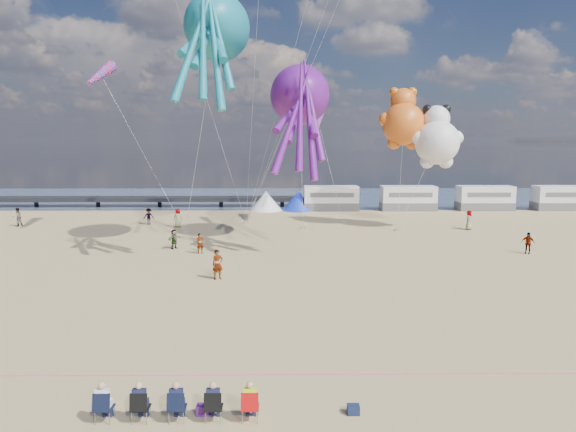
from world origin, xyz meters
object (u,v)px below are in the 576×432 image
object	(u,v)px
spectator_row	(177,401)
standing_person	(218,264)
motorhome_3	(561,198)
kite_octopus_purple	(300,95)
motorhome_1	(408,198)
tent_white	(266,201)
sandbag_a	(185,232)
kite_teddy_orange	(404,124)
sandbag_b	(303,228)
sandbag_e	(246,223)
beachgoer_3	(528,243)
windsock_right	(296,98)
beachgoer_0	(469,220)
beachgoer_2	(149,216)
tent_blue	(298,201)
sandbag_d	(343,221)
windsock_mid	(318,121)
motorhome_2	(485,198)
beachgoer_5	(200,244)
beachgoer_1	(17,217)
motorhome_0	(331,198)
cooler_purple	(203,410)
kite_octopus_teal	(217,27)
cooler_navy	(353,409)
beachgoer_4	(174,239)
kite_panda	(437,143)
sandbag_c	(398,230)
windsock_left	(101,74)
beachgoer_6	(178,218)

from	to	relation	value
spectator_row	standing_person	world-z (taller)	standing_person
motorhome_3	kite_octopus_purple	distance (m)	39.89
motorhome_1	tent_white	distance (m)	17.50
sandbag_a	kite_teddy_orange	xyz separation A→B (m)	(20.58, 2.65, 9.93)
sandbag_b	sandbag_e	size ratio (longest dim) A/B	1.00
beachgoer_3	windsock_right	size ratio (longest dim) A/B	0.31
beachgoer_0	beachgoer_2	xyz separation A→B (m)	(-31.55, 3.51, -0.11)
tent_blue	spectator_row	xyz separation A→B (m)	(-5.15, -48.04, -0.55)
sandbag_d	windsock_mid	xyz separation A→B (m)	(-2.76, -1.38, 10.34)
motorhome_2	beachgoer_5	xyz separation A→B (m)	(-31.18, -24.56, -0.72)
kite_octopus_purple	sandbag_b	bearing A→B (deg)	92.27
beachgoer_1	beachgoer_3	size ratio (longest dim) A/B	1.13
sandbag_e	motorhome_0	bearing A→B (deg)	47.43
cooler_purple	kite_octopus_teal	distance (m)	30.09
tent_blue	beachgoer_0	world-z (taller)	tent_blue
cooler_navy	beachgoer_4	bearing A→B (deg)	113.28
kite_panda	windsock_mid	size ratio (longest dim) A/B	1.36
motorhome_2	windsock_mid	distance (m)	25.69
motorhome_2	sandbag_c	xyz separation A→B (m)	(-14.05, -14.80, -1.39)
motorhome_2	cooler_purple	bearing A→B (deg)	-119.92
beachgoer_2	sandbag_c	size ratio (longest dim) A/B	3.31
beachgoer_4	kite_octopus_teal	xyz separation A→B (m)	(3.70, 0.03, 16.03)
cooler_purple	spectator_row	bearing A→B (deg)	-153.76
motorhome_1	beachgoer_1	xyz separation A→B (m)	(-41.92, -11.70, -0.57)
beachgoer_3	windsock_mid	size ratio (longest dim) A/B	0.32
sandbag_e	windsock_left	distance (m)	19.46
standing_person	kite_octopus_purple	xyz separation A→B (m)	(5.43, 12.16, 11.20)
cooler_navy	beachgoer_2	distance (m)	40.29
beachgoer_4	motorhome_0	bearing A→B (deg)	2.00
beachgoer_3	sandbag_a	xyz separation A→B (m)	(-27.51, 9.14, -0.71)
standing_person	sandbag_e	size ratio (longest dim) A/B	3.72
beachgoer_1	standing_person	bearing A→B (deg)	83.79
windsock_right	motorhome_1	bearing A→B (deg)	42.85
beachgoer_4	beachgoer_1	bearing A→B (deg)	92.80
motorhome_2	tent_blue	distance (m)	23.00
tent_white	beachgoer_0	xyz separation A→B (m)	(19.94, -14.19, -0.26)
beachgoer_6	windsock_right	size ratio (longest dim) A/B	0.36
sandbag_a	windsock_right	bearing A→B (deg)	5.71
sandbag_c	sandbag_a	bearing A→B (deg)	-177.43
kite_panda	beachgoer_2	bearing A→B (deg)	177.21
tent_blue	sandbag_d	distance (m)	10.59
beachgoer_5	beachgoer_3	bearing A→B (deg)	-24.69
kite_teddy_orange	windsock_right	xyz separation A→B (m)	(-10.29, -1.62, 2.30)
kite_panda	sandbag_e	bearing A→B (deg)	172.96
sandbag_e	beachgoer_6	bearing A→B (deg)	-163.96
motorhome_2	spectator_row	bearing A→B (deg)	-120.37
beachgoer_0	kite_teddy_orange	bearing A→B (deg)	109.89
beachgoer_5	sandbag_c	bearing A→B (deg)	5.61
kite_teddy_orange	cooler_purple	bearing A→B (deg)	-102.27
tent_blue	sandbag_c	distance (m)	17.33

